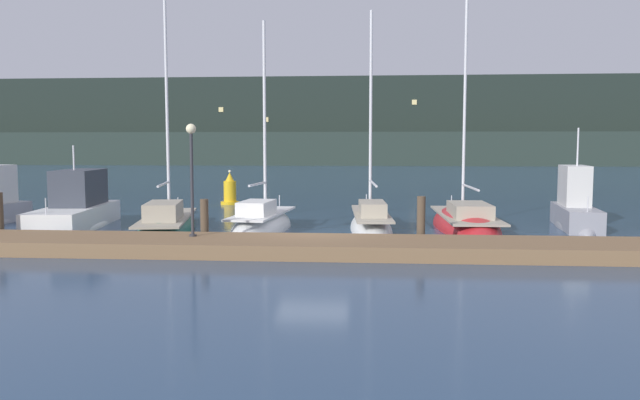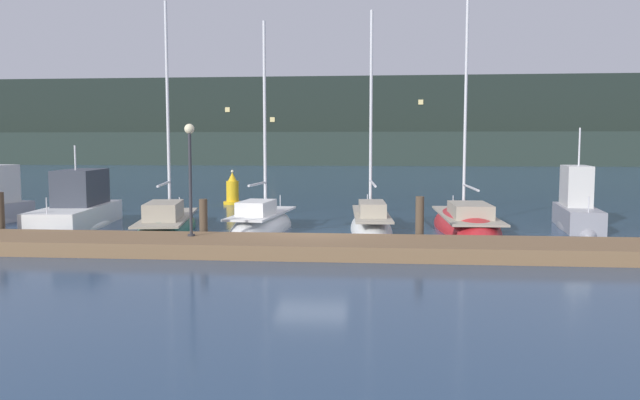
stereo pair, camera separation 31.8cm
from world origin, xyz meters
name	(u,v)px [view 2 (the right image)]	position (x,y,z in m)	size (l,w,h in m)	color
ground_plane	(312,242)	(0.00, 0.00, 0.00)	(400.00, 400.00, 0.00)	navy
dock	(304,246)	(0.00, -2.20, 0.23)	(44.83, 2.80, 0.45)	brown
mooring_pile_1	(0,216)	(-11.03, -0.55, 0.86)	(0.28, 0.28, 1.72)	#4C3D2D
mooring_pile_2	(203,221)	(-3.68, -0.55, 0.77)	(0.28, 0.28, 1.54)	#4C3D2D
mooring_pile_3	(420,222)	(3.68, -0.55, 0.84)	(0.28, 0.28, 1.69)	#4C3D2D
motorboat_berth_3	(77,216)	(-10.08, 3.19, 0.45)	(2.93, 7.00, 3.92)	white
sailboat_berth_4	(168,227)	(-6.06, 2.66, 0.12)	(3.43, 8.04, 9.75)	#195647
sailboat_berth_5	(262,228)	(-2.27, 2.74, 0.10)	(2.45, 6.25, 9.03)	white
sailboat_berth_6	(371,227)	(2.02, 3.41, 0.13)	(2.04, 7.39, 9.33)	white
sailboat_berth_7	(466,226)	(5.87, 4.31, 0.09)	(2.57, 8.17, 12.19)	red
motorboat_berth_8	(577,216)	(10.37, 4.71, 0.48)	(2.04, 5.20, 4.69)	gray
channel_buoy	(232,191)	(-5.95, 13.42, 0.73)	(1.06, 1.06, 1.95)	gold
dock_lamppost	(190,160)	(-3.72, -1.84, 2.89)	(0.32, 0.32, 3.61)	#2D2D33
hillside_backdrop	(362,125)	(-0.52, 91.05, 6.85)	(240.00, 23.00, 14.83)	#1E2823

